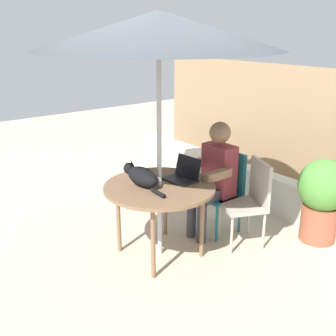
# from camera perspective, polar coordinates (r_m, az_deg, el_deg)

# --- Properties ---
(ground_plane) EXTENTS (14.00, 14.00, 0.00)m
(ground_plane) POSITION_cam_1_polar(r_m,az_deg,el_deg) (4.08, -1.13, -11.94)
(ground_plane) COLOR #BCAD93
(fence_back) EXTENTS (5.51, 0.08, 1.65)m
(fence_back) POSITION_cam_1_polar(r_m,az_deg,el_deg) (5.46, 19.70, 4.50)
(fence_back) COLOR #937756
(fence_back) RESTS_ON ground
(planter_wall_low) EXTENTS (4.96, 0.20, 0.45)m
(planter_wall_low) POSITION_cam_1_polar(r_m,az_deg,el_deg) (5.04, 14.20, -3.36)
(planter_wall_low) COLOR beige
(planter_wall_low) RESTS_ON ground
(patio_table) EXTENTS (1.04, 1.04, 0.72)m
(patio_table) POSITION_cam_1_polar(r_m,az_deg,el_deg) (3.78, -1.20, -3.29)
(patio_table) COLOR brown
(patio_table) RESTS_ON ground
(patio_umbrella) EXTENTS (2.09, 2.09, 2.24)m
(patio_umbrella) POSITION_cam_1_polar(r_m,az_deg,el_deg) (3.49, -1.37, 18.82)
(patio_umbrella) COLOR #B7B7BC
(patio_umbrella) RESTS_ON ground
(chair_occupied) EXTENTS (0.40, 0.40, 0.88)m
(chair_occupied) POSITION_cam_1_polar(r_m,az_deg,el_deg) (4.36, 7.91, -2.44)
(chair_occupied) COLOR #1E606B
(chair_occupied) RESTS_ON ground
(chair_empty) EXTENTS (0.53, 0.53, 0.88)m
(chair_empty) POSITION_cam_1_polar(r_m,az_deg,el_deg) (4.13, 11.56, -3.96)
(chair_empty) COLOR #B2A899
(chair_empty) RESTS_ON ground
(person_seated) EXTENTS (0.48, 0.48, 1.22)m
(person_seated) POSITION_cam_1_polar(r_m,az_deg,el_deg) (4.20, 6.51, -0.77)
(person_seated) COLOR maroon
(person_seated) RESTS_ON ground
(laptop) EXTENTS (0.32, 0.27, 0.21)m
(laptop) POSITION_cam_1_polar(r_m,az_deg,el_deg) (3.89, 2.30, -0.73)
(laptop) COLOR black
(laptop) RESTS_ON patio_table
(cat) EXTENTS (0.65, 0.19, 0.17)m
(cat) POSITION_cam_1_polar(r_m,az_deg,el_deg) (3.75, -3.83, -1.17)
(cat) COLOR black
(cat) RESTS_ON patio_table
(potted_plant_near_fence) EXTENTS (0.50, 0.50, 0.88)m
(potted_plant_near_fence) POSITION_cam_1_polar(r_m,az_deg,el_deg) (4.39, 20.90, -3.70)
(potted_plant_near_fence) COLOR #9E5138
(potted_plant_near_fence) RESTS_ON ground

